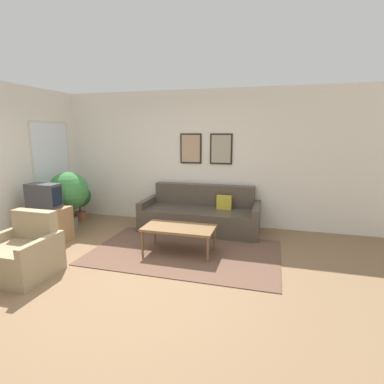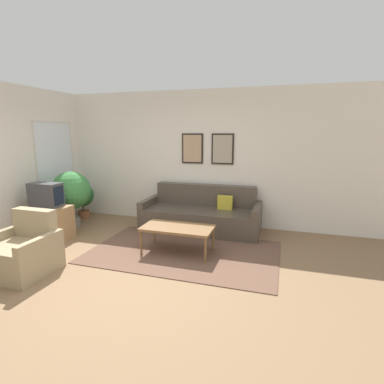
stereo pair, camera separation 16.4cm
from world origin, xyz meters
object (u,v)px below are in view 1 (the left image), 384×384
at_px(armchair, 22,255).
at_px(coffee_table, 179,229).
at_px(tv, 44,196).
at_px(potted_plant_tall, 69,192).
at_px(couch, 201,215).

bearing_deg(armchair, coffee_table, 45.22).
xyz_separation_m(tv, potted_plant_tall, (-0.02, 0.67, -0.07)).
relative_size(armchair, potted_plant_tall, 0.73).
height_order(coffee_table, tv, tv).
relative_size(couch, potted_plant_tall, 2.00).
bearing_deg(potted_plant_tall, couch, 14.19).
bearing_deg(potted_plant_tall, armchair, -70.25).
bearing_deg(tv, coffee_table, 2.11).
bearing_deg(tv, armchair, -61.41).
bearing_deg(couch, armchair, -126.28).
xyz_separation_m(armchair, potted_plant_tall, (-0.66, 1.85, 0.45)).
xyz_separation_m(couch, armchair, (-1.82, -2.48, -0.01)).
height_order(tv, potted_plant_tall, potted_plant_tall).
xyz_separation_m(couch, coffee_table, (-0.05, -1.21, 0.10)).
height_order(coffee_table, armchair, armchair).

